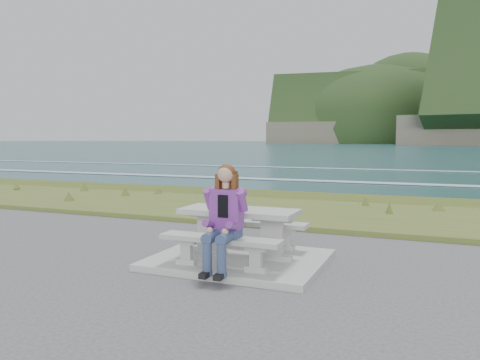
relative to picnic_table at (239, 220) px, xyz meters
The scene contains 8 objects.
concrete_slab 0.63m from the picnic_table, behind, with size 2.60×2.10×0.10m, color #9D9D98.
picnic_table is the anchor object (origin of this frame).
bench_landward 0.74m from the picnic_table, 90.00° to the right, with size 1.80×0.35×0.45m.
bench_seaward 0.74m from the picnic_table, 90.00° to the left, with size 1.80×0.35×0.45m.
grass_verge 5.05m from the picnic_table, 90.00° to the left, with size 160.00×4.50×0.22m, color #3D5A22.
shore_drop 7.93m from the picnic_table, 90.00° to the left, with size 160.00×0.80×2.20m, color #645E4B.
ocean 25.21m from the picnic_table, 90.00° to the left, with size 1600.00×1600.00×0.09m.
seated_woman 0.85m from the picnic_table, 83.44° to the right, with size 0.44×0.76×1.48m.
Camera 1 is at (2.74, -6.61, 1.93)m, focal length 35.00 mm.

